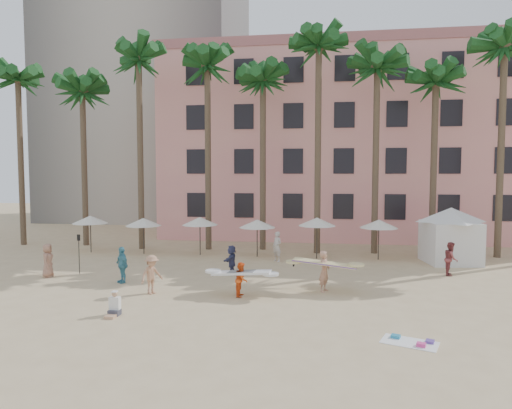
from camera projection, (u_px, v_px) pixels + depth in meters
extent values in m
plane|color=#D1B789|center=(239.00, 314.00, 18.39)|extent=(120.00, 120.00, 0.00)
cube|color=#F9A597|center=(362.00, 148.00, 42.53)|extent=(35.00, 14.00, 16.00)
cube|color=#A89E8E|center=(150.00, 17.00, 56.71)|extent=(22.00, 18.00, 50.00)
cylinder|color=brown|center=(21.00, 162.00, 35.57)|extent=(0.44, 0.44, 13.00)
cylinder|color=brown|center=(84.00, 169.00, 35.39)|extent=(0.44, 0.44, 12.00)
cylinder|color=brown|center=(140.00, 155.00, 33.63)|extent=(0.44, 0.44, 14.00)
cylinder|color=brown|center=(208.00, 158.00, 33.44)|extent=(0.44, 0.44, 13.50)
cylinder|color=brown|center=(263.00, 165.00, 33.41)|extent=(0.44, 0.44, 12.50)
cylinder|color=brown|center=(318.00, 150.00, 31.79)|extent=(0.44, 0.44, 14.50)
cylinder|color=brown|center=(376.00, 161.00, 31.77)|extent=(0.44, 0.44, 13.00)
cylinder|color=brown|center=(434.00, 168.00, 31.73)|extent=(0.44, 0.44, 12.00)
cylinder|color=brown|center=(501.00, 153.00, 30.11)|extent=(0.44, 0.44, 14.00)
cylinder|color=#332B23|center=(91.00, 235.00, 32.48)|extent=(0.07, 0.07, 2.50)
cone|color=white|center=(90.00, 220.00, 32.40)|extent=(2.50, 2.50, 0.55)
cylinder|color=#332B23|center=(144.00, 237.00, 31.82)|extent=(0.07, 0.07, 2.40)
cone|color=white|center=(143.00, 222.00, 31.75)|extent=(2.50, 2.50, 0.55)
cylinder|color=#332B23|center=(200.00, 237.00, 31.45)|extent=(0.07, 0.07, 2.50)
cone|color=white|center=(200.00, 221.00, 31.38)|extent=(2.50, 2.50, 0.55)
cylinder|color=#332B23|center=(257.00, 239.00, 30.79)|extent=(0.07, 0.07, 2.40)
cone|color=white|center=(257.00, 224.00, 30.72)|extent=(2.50, 2.50, 0.55)
cylinder|color=#332B23|center=(317.00, 239.00, 30.13)|extent=(0.07, 0.07, 2.60)
cone|color=white|center=(317.00, 222.00, 30.05)|extent=(2.50, 2.50, 0.55)
cylinder|color=#332B23|center=(379.00, 241.00, 29.76)|extent=(0.07, 0.07, 2.50)
cone|color=white|center=(379.00, 224.00, 29.69)|extent=(2.50, 2.50, 0.55)
cube|color=silver|center=(450.00, 242.00, 28.64)|extent=(3.38, 3.38, 2.60)
cone|color=silver|center=(451.00, 215.00, 28.52)|extent=(5.06, 5.06, 0.90)
cube|color=white|center=(410.00, 343.00, 15.22)|extent=(2.04, 1.58, 0.02)
cube|color=teal|center=(396.00, 336.00, 15.64)|extent=(0.37, 0.34, 0.10)
cube|color=#E23E8F|center=(421.00, 345.00, 14.85)|extent=(0.34, 0.31, 0.12)
cube|color=#5D3F98|center=(430.00, 341.00, 15.19)|extent=(0.35, 0.37, 0.08)
imported|color=tan|center=(324.00, 271.00, 21.74)|extent=(0.71, 0.84, 1.96)
cube|color=beige|center=(325.00, 263.00, 21.71)|extent=(3.03, 1.05, 0.36)
imported|color=#FA591A|center=(241.00, 279.00, 20.93)|extent=(0.60, 0.77, 1.57)
cube|color=white|center=(241.00, 273.00, 20.91)|extent=(2.78, 0.99, 0.29)
imported|color=tan|center=(152.00, 275.00, 21.32)|extent=(1.20, 1.37, 1.84)
imported|color=#373B61|center=(232.00, 260.00, 25.38)|extent=(0.67, 1.58, 1.65)
imported|color=teal|center=(122.00, 265.00, 23.49)|extent=(1.14, 1.05, 1.88)
imported|color=#AA7660|center=(48.00, 260.00, 24.77)|extent=(0.85, 1.04, 1.84)
imported|color=brown|center=(451.00, 259.00, 25.21)|extent=(0.90, 1.05, 1.85)
imported|color=beige|center=(277.00, 247.00, 29.11)|extent=(0.83, 0.81, 1.92)
cylinder|color=black|center=(79.00, 255.00, 25.57)|extent=(0.04, 0.04, 2.10)
cube|color=black|center=(79.00, 238.00, 25.50)|extent=(0.18, 0.03, 0.35)
cube|color=#3F3F4C|center=(115.00, 312.00, 18.16)|extent=(0.43, 0.40, 0.23)
cube|color=tan|center=(111.00, 316.00, 17.84)|extent=(0.38, 0.43, 0.11)
cube|color=white|center=(115.00, 303.00, 18.18)|extent=(0.42, 0.25, 0.52)
sphere|color=tan|center=(115.00, 294.00, 18.16)|extent=(0.23, 0.23, 0.23)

